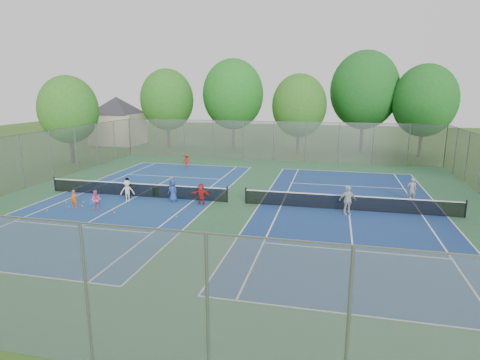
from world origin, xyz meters
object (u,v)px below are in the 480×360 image
ball_crate (93,202)px  instructor (412,190)px  ball_hopper (156,191)px  net_right (349,203)px  net_left (137,190)px

ball_crate → instructor: instructor is taller
ball_hopper → instructor: (16.82, 2.44, 0.50)m
net_right → instructor: size_ratio=8.04×
net_right → instructor: bearing=36.4°
net_left → ball_hopper: size_ratio=21.17×
net_left → net_right: same height
instructor → ball_hopper: bearing=8.3°
net_left → net_right: 14.00m
net_right → ball_hopper: 12.84m
ball_hopper → net_right: bearing=-2.2°
net_right → ball_crate: net_right is taller
net_left → instructor: (17.99, 2.94, 0.35)m
ball_hopper → ball_crate: bearing=-136.7°
ball_crate → instructor: 20.51m
net_left → ball_crate: 2.97m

